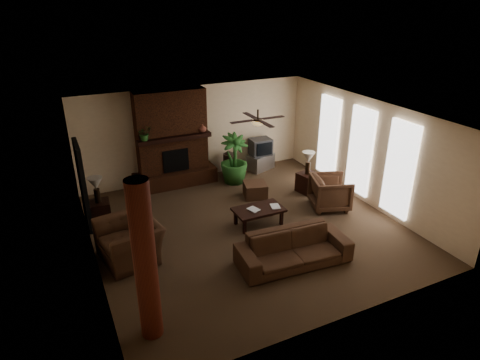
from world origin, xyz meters
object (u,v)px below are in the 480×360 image
lamp_left (96,185)px  sofa (294,244)px  armchair_left (129,235)px  tv_stand (260,162)px  floor_plant (234,169)px  floor_vase (229,162)px  lamp_right (308,159)px  armchair_right (330,191)px  coffee_table (259,211)px  log_column (145,263)px  ottoman (255,190)px  side_table_right (307,182)px  side_table_left (100,212)px

lamp_left → sofa: bearing=-46.1°
armchair_left → tv_stand: (4.84, 3.22, -0.32)m
floor_plant → sofa: bearing=-98.1°
floor_vase → lamp_left: (-4.07, -1.35, 0.57)m
lamp_right → sofa: bearing=-128.2°
armchair_right → floor_vase: (-1.50, 3.14, -0.05)m
coffee_table → floor_vase: floor_vase is taller
coffee_table → floor_plant: size_ratio=0.81×
log_column → ottoman: (3.91, 3.83, -1.20)m
floor_vase → sofa: bearing=-98.1°
lamp_left → side_table_right: size_ratio=1.18×
tv_stand → side_table_right: size_ratio=1.55×
side_table_left → lamp_left: (0.00, -0.01, 0.73)m
sofa → armchair_right: bearing=42.3°
armchair_right → sofa: bearing=147.0°
ottoman → side_table_right: 1.54m
tv_stand → floor_vase: floor_vase is taller
log_column → side_table_right: log_column is taller
armchair_left → armchair_right: armchair_left is taller
armchair_right → side_table_left: bearing=91.1°
floor_plant → ottoman: bearing=-84.1°
armchair_right → lamp_left: bearing=91.2°
floor_plant → lamp_right: bearing=-43.0°
floor_plant → log_column: bearing=-127.3°
ottoman → lamp_left: lamp_left is taller
lamp_left → side_table_right: 5.70m
lamp_right → floor_vase: bearing=126.3°
coffee_table → lamp_right: 2.45m
coffee_table → lamp_left: size_ratio=1.85×
armchair_left → lamp_left: (-0.35, 1.88, 0.43)m
armchair_right → coffee_table: armchair_right is taller
sofa → lamp_right: 3.61m
log_column → armchair_left: 2.47m
log_column → floor_vase: bearing=55.1°
ottoman → lamp_right: 1.71m
ottoman → side_table_left: 4.13m
armchair_left → floor_vase: armchair_left is taller
tv_stand → floor_plant: floor_plant is taller
ottoman → floor_plant: 1.17m
coffee_table → armchair_right: bearing=-0.4°
armchair_right → lamp_right: size_ratio=1.48×
side_table_left → side_table_right: (5.61, -0.72, 0.00)m
ottoman → lamp_left: 4.20m
armchair_right → lamp_left: size_ratio=1.48×
tv_stand → floor_vase: (-1.11, -0.00, 0.18)m
coffee_table → lamp_left: bearing=152.9°
log_column → coffee_table: log_column is taller
side_table_right → floor_plant: bearing=137.4°
floor_plant → armchair_left: bearing=-143.9°
side_table_right → lamp_right: 0.73m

